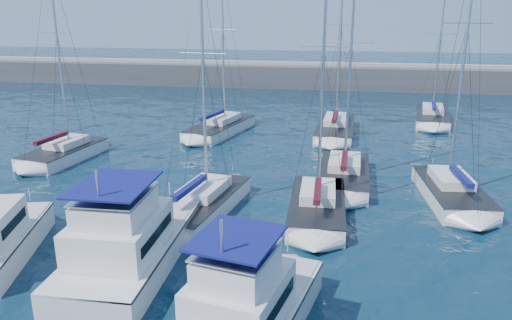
# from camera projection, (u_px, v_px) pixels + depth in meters

# --- Properties ---
(ground) EXTENTS (220.00, 220.00, 0.00)m
(ground) POSITION_uv_depth(u_px,v_px,m) (256.00, 271.00, 21.88)
(ground) COLOR black
(ground) RESTS_ON ground
(breakwater) EXTENTS (160.00, 6.00, 4.45)m
(breakwater) POSITION_uv_depth(u_px,v_px,m) (314.00, 79.00, 70.57)
(breakwater) COLOR #424244
(breakwater) RESTS_ON ground
(motor_yacht_port_inner) EXTENTS (3.99, 9.89, 4.69)m
(motor_yacht_port_inner) POSITION_uv_depth(u_px,v_px,m) (129.00, 244.00, 21.95)
(motor_yacht_port_inner) COLOR silver
(motor_yacht_port_inner) RESTS_ON ground
(motor_yacht_stbd_inner) EXTENTS (4.87, 8.16, 4.69)m
(motor_yacht_stbd_inner) POSITION_uv_depth(u_px,v_px,m) (247.00, 311.00, 17.13)
(motor_yacht_stbd_inner) COLOR silver
(motor_yacht_stbd_inner) RESTS_ON ground
(sailboat_mid_a) EXTENTS (4.21, 7.51, 14.88)m
(sailboat_mid_a) POSITION_uv_depth(u_px,v_px,m) (64.00, 153.00, 37.50)
(sailboat_mid_a) COLOR silver
(sailboat_mid_a) RESTS_ON ground
(sailboat_mid_b) EXTENTS (4.41, 8.49, 13.95)m
(sailboat_mid_b) POSITION_uv_depth(u_px,v_px,m) (201.00, 203.00, 28.03)
(sailboat_mid_b) COLOR silver
(sailboat_mid_b) RESTS_ON ground
(sailboat_mid_c) EXTENTS (3.05, 7.60, 14.60)m
(sailboat_mid_c) POSITION_uv_depth(u_px,v_px,m) (317.00, 207.00, 27.52)
(sailboat_mid_c) COLOR silver
(sailboat_mid_c) RESTS_ON ground
(sailboat_mid_d) EXTENTS (3.51, 8.13, 14.28)m
(sailboat_mid_d) POSITION_uv_depth(u_px,v_px,m) (344.00, 175.00, 32.67)
(sailboat_mid_d) COLOR silver
(sailboat_mid_d) RESTS_ON ground
(sailboat_mid_e) EXTENTS (3.68, 7.79, 16.42)m
(sailboat_mid_e) POSITION_uv_depth(u_px,v_px,m) (452.00, 191.00, 29.71)
(sailboat_mid_e) COLOR silver
(sailboat_mid_e) RESTS_ON ground
(sailboat_back_a) EXTENTS (5.25, 9.31, 14.55)m
(sailboat_back_a) POSITION_uv_depth(u_px,v_px,m) (220.00, 127.00, 45.24)
(sailboat_back_a) COLOR silver
(sailboat_back_a) RESTS_ON ground
(sailboat_back_b) EXTENTS (3.65, 9.58, 15.25)m
(sailboat_back_b) POSITION_uv_depth(u_px,v_px,m) (335.00, 128.00, 44.88)
(sailboat_back_b) COLOR silver
(sailboat_back_b) RESTS_ON ground
(sailboat_back_c) EXTENTS (4.31, 9.03, 13.51)m
(sailboat_back_c) POSITION_uv_depth(u_px,v_px,m) (432.00, 117.00, 49.51)
(sailboat_back_c) COLOR silver
(sailboat_back_c) RESTS_ON ground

